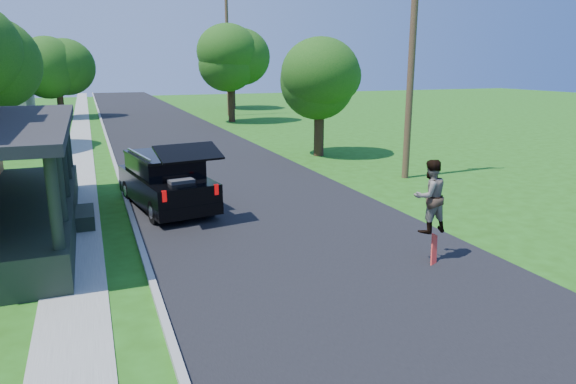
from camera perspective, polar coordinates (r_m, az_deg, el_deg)
name	(u,v)px	position (r m, az deg, el deg)	size (l,w,h in m)	color
ground	(343,274)	(11.68, 6.15, -9.10)	(140.00, 140.00, 0.00)	#225611
street	(184,146)	(30.28, -11.47, 5.08)	(8.00, 120.00, 0.02)	black
curb	(110,150)	(29.88, -19.15, 4.47)	(0.15, 120.00, 0.12)	#979792
sidewalk	(80,151)	(29.87, -22.12, 4.21)	(1.30, 120.00, 0.03)	gray
black_suv	(166,181)	(17.04, -13.39, 1.21)	(2.68, 5.30, 2.36)	black
skateboarder	(430,196)	(12.44, 15.48, -0.46)	(0.87, 0.68, 1.75)	black
skateboard	(434,252)	(12.69, 15.91, -6.40)	(0.45, 0.45, 0.77)	red
tree_left_far	(56,61)	(48.36, -24.41, 13.08)	(5.78, 5.48, 7.39)	black
tree_right_near	(319,76)	(26.08, 3.45, 12.79)	(4.38, 4.33, 6.16)	black
tree_right_mid	(230,55)	(42.06, -6.50, 14.86)	(5.23, 5.00, 7.82)	black
tree_right_far	(231,50)	(54.52, -6.39, 15.36)	(6.36, 6.01, 8.85)	black
utility_pole_near	(412,55)	(21.29, 13.59, 14.53)	(1.68, 0.54, 9.49)	#4A3122
utility_pole_far	(227,49)	(47.36, -6.74, 15.50)	(1.78, 0.30, 11.36)	#4A3122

